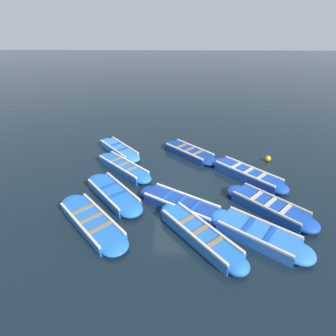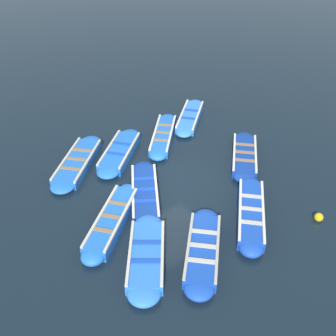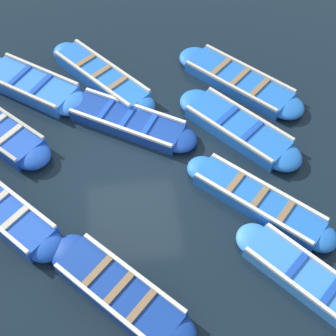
{
  "view_description": "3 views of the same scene",
  "coord_description": "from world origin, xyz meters",
  "px_view_note": "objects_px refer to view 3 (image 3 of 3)",
  "views": [
    {
      "loc": [
        9.11,
        -0.4,
        6.08
      ],
      "look_at": [
        -0.8,
        -0.66,
        0.52
      ],
      "focal_mm": 28.0,
      "sensor_mm": 36.0,
      "label": 1
    },
    {
      "loc": [
        6.88,
        8.75,
        8.93
      ],
      "look_at": [
        -0.21,
        -0.75,
        0.19
      ],
      "focal_mm": 42.0,
      "sensor_mm": 36.0,
      "label": 2
    },
    {
      "loc": [
        -6.65,
        -0.1,
        8.73
      ],
      "look_at": [
        -0.53,
        -0.89,
        0.46
      ],
      "focal_mm": 50.0,
      "sensor_mm": 36.0,
      "label": 3
    }
  ],
  "objects_px": {
    "boat_bow_out": "(102,77)",
    "boat_outer_left": "(128,121)",
    "boat_stern_in": "(239,81)",
    "boat_end_of_row": "(311,282)",
    "boat_drifting": "(120,292)",
    "boat_mid_row": "(31,85)",
    "boat_alongside": "(258,201)",
    "boat_outer_right": "(238,128)"
  },
  "relations": [
    {
      "from": "boat_bow_out",
      "to": "boat_outer_left",
      "type": "relative_size",
      "value": 0.94
    },
    {
      "from": "boat_stern_in",
      "to": "boat_end_of_row",
      "type": "distance_m",
      "value": 5.71
    },
    {
      "from": "boat_bow_out",
      "to": "boat_drifting",
      "type": "bearing_deg",
      "value": -179.41
    },
    {
      "from": "boat_end_of_row",
      "to": "boat_mid_row",
      "type": "height_order",
      "value": "boat_mid_row"
    },
    {
      "from": "boat_alongside",
      "to": "boat_drifting",
      "type": "distance_m",
      "value": 3.55
    },
    {
      "from": "boat_bow_out",
      "to": "boat_mid_row",
      "type": "relative_size",
      "value": 1.02
    },
    {
      "from": "boat_bow_out",
      "to": "boat_alongside",
      "type": "height_order",
      "value": "boat_bow_out"
    },
    {
      "from": "boat_drifting",
      "to": "boat_stern_in",
      "type": "bearing_deg",
      "value": -33.15
    },
    {
      "from": "boat_outer_left",
      "to": "boat_end_of_row",
      "type": "height_order",
      "value": "boat_end_of_row"
    },
    {
      "from": "boat_outer_left",
      "to": "boat_drifting",
      "type": "distance_m",
      "value": 4.41
    },
    {
      "from": "boat_end_of_row",
      "to": "boat_drifting",
      "type": "distance_m",
      "value": 3.71
    },
    {
      "from": "boat_stern_in",
      "to": "boat_bow_out",
      "type": "xyz_separation_m",
      "value": [
        0.59,
        3.61,
        0.04
      ]
    },
    {
      "from": "boat_bow_out",
      "to": "boat_stern_in",
      "type": "bearing_deg",
      "value": -99.23
    },
    {
      "from": "boat_stern_in",
      "to": "boat_outer_left",
      "type": "height_order",
      "value": "boat_outer_left"
    },
    {
      "from": "boat_outer_left",
      "to": "boat_outer_right",
      "type": "bearing_deg",
      "value": -102.54
    },
    {
      "from": "boat_outer_right",
      "to": "boat_alongside",
      "type": "bearing_deg",
      "value": 179.36
    },
    {
      "from": "boat_stern_in",
      "to": "boat_mid_row",
      "type": "bearing_deg",
      "value": 84.58
    },
    {
      "from": "boat_outer_left",
      "to": "boat_end_of_row",
      "type": "distance_m",
      "value": 5.66
    },
    {
      "from": "boat_bow_out",
      "to": "boat_drifting",
      "type": "distance_m",
      "value": 6.02
    },
    {
      "from": "boat_alongside",
      "to": "boat_end_of_row",
      "type": "height_order",
      "value": "boat_alongside"
    },
    {
      "from": "boat_stern_in",
      "to": "boat_end_of_row",
      "type": "bearing_deg",
      "value": -178.47
    },
    {
      "from": "boat_stern_in",
      "to": "boat_bow_out",
      "type": "height_order",
      "value": "boat_bow_out"
    },
    {
      "from": "boat_outer_left",
      "to": "boat_bow_out",
      "type": "bearing_deg",
      "value": 18.71
    },
    {
      "from": "boat_end_of_row",
      "to": "boat_drifting",
      "type": "relative_size",
      "value": 1.03
    },
    {
      "from": "boat_outer_right",
      "to": "boat_outer_left",
      "type": "bearing_deg",
      "value": 77.46
    },
    {
      "from": "boat_end_of_row",
      "to": "boat_stern_in",
      "type": "bearing_deg",
      "value": 1.53
    },
    {
      "from": "boat_bow_out",
      "to": "boat_outer_right",
      "type": "relative_size",
      "value": 1.03
    },
    {
      "from": "boat_outer_left",
      "to": "boat_outer_right",
      "type": "relative_size",
      "value": 1.09
    },
    {
      "from": "boat_alongside",
      "to": "boat_outer_right",
      "type": "relative_size",
      "value": 0.96
    },
    {
      "from": "boat_end_of_row",
      "to": "boat_drifting",
      "type": "height_order",
      "value": "boat_drifting"
    },
    {
      "from": "boat_outer_left",
      "to": "boat_mid_row",
      "type": "relative_size",
      "value": 1.08
    },
    {
      "from": "boat_alongside",
      "to": "boat_outer_left",
      "type": "relative_size",
      "value": 0.88
    },
    {
      "from": "boat_bow_out",
      "to": "boat_mid_row",
      "type": "bearing_deg",
      "value": 92.1
    },
    {
      "from": "boat_alongside",
      "to": "boat_outer_right",
      "type": "bearing_deg",
      "value": -0.64
    },
    {
      "from": "boat_bow_out",
      "to": "boat_end_of_row",
      "type": "bearing_deg",
      "value": -149.12
    },
    {
      "from": "boat_outer_left",
      "to": "boat_mid_row",
      "type": "height_order",
      "value": "boat_mid_row"
    },
    {
      "from": "boat_stern_in",
      "to": "boat_mid_row",
      "type": "relative_size",
      "value": 1.04
    },
    {
      "from": "boat_mid_row",
      "to": "boat_stern_in",
      "type": "bearing_deg",
      "value": -95.42
    },
    {
      "from": "boat_outer_left",
      "to": "boat_end_of_row",
      "type": "relative_size",
      "value": 1.13
    },
    {
      "from": "boat_mid_row",
      "to": "boat_drifting",
      "type": "relative_size",
      "value": 1.07
    },
    {
      "from": "boat_bow_out",
      "to": "boat_mid_row",
      "type": "height_order",
      "value": "boat_bow_out"
    },
    {
      "from": "boat_outer_left",
      "to": "boat_alongside",
      "type": "bearing_deg",
      "value": -135.89
    }
  ]
}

